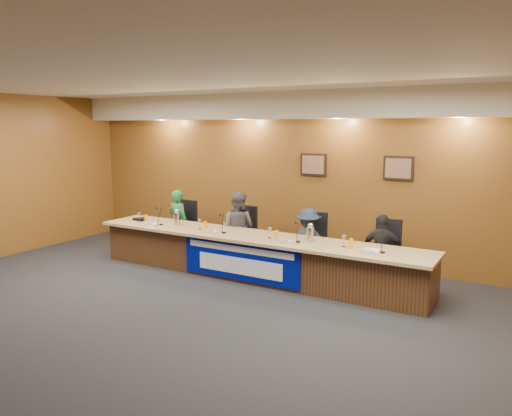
# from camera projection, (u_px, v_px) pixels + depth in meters

# --- Properties ---
(floor) EXTENTS (10.00, 10.00, 0.00)m
(floor) POSITION_uv_depth(u_px,v_px,m) (159.00, 324.00, 6.55)
(floor) COLOR black
(floor) RESTS_ON ground
(ceiling) EXTENTS (10.00, 8.00, 0.04)m
(ceiling) POSITION_uv_depth(u_px,v_px,m) (151.00, 73.00, 6.03)
(ceiling) COLOR silver
(ceiling) RESTS_ON wall_back
(wall_back) EXTENTS (10.00, 0.04, 3.20)m
(wall_back) POSITION_uv_depth(u_px,v_px,m) (295.00, 177.00, 9.69)
(wall_back) COLOR brown
(wall_back) RESTS_ON floor
(soffit) EXTENTS (10.00, 0.50, 0.50)m
(soffit) POSITION_uv_depth(u_px,v_px,m) (290.00, 105.00, 9.26)
(soffit) COLOR beige
(soffit) RESTS_ON wall_back
(dais_body) EXTENTS (6.00, 0.80, 0.70)m
(dais_body) POSITION_uv_depth(u_px,v_px,m) (253.00, 257.00, 8.53)
(dais_body) COLOR #452814
(dais_body) RESTS_ON floor
(dais_top) EXTENTS (6.10, 0.95, 0.05)m
(dais_top) POSITION_uv_depth(u_px,v_px,m) (251.00, 236.00, 8.43)
(dais_top) COLOR tan
(dais_top) RESTS_ON dais_body
(banner) EXTENTS (2.20, 0.02, 0.65)m
(banner) POSITION_uv_depth(u_px,v_px,m) (240.00, 261.00, 8.17)
(banner) COLOR #000A78
(banner) RESTS_ON dais_body
(banner_text_upper) EXTENTS (2.00, 0.01, 0.10)m
(banner_text_upper) POSITION_uv_depth(u_px,v_px,m) (239.00, 249.00, 8.13)
(banner_text_upper) COLOR silver
(banner_text_upper) RESTS_ON banner
(banner_text_lower) EXTENTS (1.60, 0.01, 0.28)m
(banner_text_lower) POSITION_uv_depth(u_px,v_px,m) (239.00, 266.00, 8.18)
(banner_text_lower) COLOR silver
(banner_text_lower) RESTS_ON banner
(wall_photo_left) EXTENTS (0.52, 0.04, 0.42)m
(wall_photo_left) POSITION_uv_depth(u_px,v_px,m) (313.00, 165.00, 9.42)
(wall_photo_left) COLOR black
(wall_photo_left) RESTS_ON wall_back
(wall_photo_right) EXTENTS (0.52, 0.04, 0.42)m
(wall_photo_right) POSITION_uv_depth(u_px,v_px,m) (398.00, 168.00, 8.62)
(wall_photo_right) COLOR black
(wall_photo_right) RESTS_ON wall_back
(panelist_a) EXTENTS (0.52, 0.37, 1.32)m
(panelist_a) POSITION_uv_depth(u_px,v_px,m) (178.00, 222.00, 10.02)
(panelist_a) COLOR #18622F
(panelist_a) RESTS_ON floor
(panelist_b) EXTENTS (0.72, 0.59, 1.37)m
(panelist_b) POSITION_uv_depth(u_px,v_px,m) (238.00, 228.00, 9.30)
(panelist_b) COLOR #515157
(panelist_b) RESTS_ON floor
(panelist_c) EXTENTS (0.87, 0.68, 1.18)m
(panelist_c) POSITION_uv_depth(u_px,v_px,m) (308.00, 242.00, 8.59)
(panelist_c) COLOR #19293A
(panelist_c) RESTS_ON floor
(panelist_d) EXTENTS (0.74, 0.40, 1.20)m
(panelist_d) POSITION_uv_depth(u_px,v_px,m) (382.00, 251.00, 7.94)
(panelist_d) COLOR black
(panelist_d) RESTS_ON floor
(office_chair_a) EXTENTS (0.52, 0.52, 0.08)m
(office_chair_a) POSITION_uv_depth(u_px,v_px,m) (182.00, 230.00, 10.13)
(office_chair_a) COLOR black
(office_chair_a) RESTS_ON floor
(office_chair_b) EXTENTS (0.55, 0.55, 0.08)m
(office_chair_b) POSITION_uv_depth(u_px,v_px,m) (241.00, 238.00, 9.42)
(office_chair_b) COLOR black
(office_chair_b) RESTS_ON floor
(office_chair_c) EXTENTS (0.49, 0.49, 0.08)m
(office_chair_c) POSITION_uv_depth(u_px,v_px,m) (310.00, 247.00, 8.69)
(office_chair_c) COLOR black
(office_chair_c) RESTS_ON floor
(office_chair_d) EXTENTS (0.48, 0.48, 0.08)m
(office_chair_d) POSITION_uv_depth(u_px,v_px,m) (384.00, 257.00, 8.04)
(office_chair_d) COLOR black
(office_chair_d) RESTS_ON floor
(nameplate_a) EXTENTS (0.24, 0.08, 0.10)m
(nameplate_a) POSITION_uv_depth(u_px,v_px,m) (149.00, 223.00, 9.22)
(nameplate_a) COLOR white
(nameplate_a) RESTS_ON dais_top
(microphone_a) EXTENTS (0.07, 0.07, 0.02)m
(microphone_a) POSITION_uv_depth(u_px,v_px,m) (161.00, 224.00, 9.29)
(microphone_a) COLOR black
(microphone_a) RESTS_ON dais_top
(juice_glass_a) EXTENTS (0.06, 0.06, 0.15)m
(juice_glass_a) POSITION_uv_depth(u_px,v_px,m) (146.00, 219.00, 9.51)
(juice_glass_a) COLOR #FA9F00
(juice_glass_a) RESTS_ON dais_top
(water_glass_a) EXTENTS (0.08, 0.08, 0.18)m
(water_glass_a) POSITION_uv_depth(u_px,v_px,m) (139.00, 217.00, 9.59)
(water_glass_a) COLOR silver
(water_glass_a) RESTS_ON dais_top
(nameplate_b) EXTENTS (0.24, 0.08, 0.10)m
(nameplate_b) POSITION_uv_depth(u_px,v_px,m) (208.00, 231.00, 8.56)
(nameplate_b) COLOR white
(nameplate_b) RESTS_ON dais_top
(microphone_b) EXTENTS (0.07, 0.07, 0.02)m
(microphone_b) POSITION_uv_depth(u_px,v_px,m) (224.00, 233.00, 8.57)
(microphone_b) COLOR black
(microphone_b) RESTS_ON dais_top
(juice_glass_b) EXTENTS (0.06, 0.06, 0.15)m
(juice_glass_b) POSITION_uv_depth(u_px,v_px,m) (205.00, 226.00, 8.82)
(juice_glass_b) COLOR #FA9F00
(juice_glass_b) RESTS_ON dais_top
(water_glass_b) EXTENTS (0.08, 0.08, 0.18)m
(water_glass_b) POSITION_uv_depth(u_px,v_px,m) (200.00, 224.00, 8.90)
(water_glass_b) COLOR silver
(water_glass_b) RESTS_ON dais_top
(nameplate_c) EXTENTS (0.24, 0.08, 0.10)m
(nameplate_c) POSITION_uv_depth(u_px,v_px,m) (282.00, 241.00, 7.81)
(nameplate_c) COLOR white
(nameplate_c) RESTS_ON dais_top
(microphone_c) EXTENTS (0.07, 0.07, 0.02)m
(microphone_c) POSITION_uv_depth(u_px,v_px,m) (298.00, 242.00, 7.88)
(microphone_c) COLOR black
(microphone_c) RESTS_ON dais_top
(juice_glass_c) EXTENTS (0.06, 0.06, 0.15)m
(juice_glass_c) POSITION_uv_depth(u_px,v_px,m) (276.00, 235.00, 8.08)
(juice_glass_c) COLOR #FA9F00
(juice_glass_c) RESTS_ON dais_top
(water_glass_c) EXTENTS (0.08, 0.08, 0.18)m
(water_glass_c) POSITION_uv_depth(u_px,v_px,m) (270.00, 233.00, 8.17)
(water_glass_c) COLOR silver
(water_glass_c) RESTS_ON dais_top
(nameplate_d) EXTENTS (0.24, 0.08, 0.10)m
(nameplate_d) POSITION_uv_depth(u_px,v_px,m) (367.00, 251.00, 7.15)
(nameplate_d) COLOR white
(nameplate_d) RESTS_ON dais_top
(microphone_d) EXTENTS (0.07, 0.07, 0.02)m
(microphone_d) POSITION_uv_depth(u_px,v_px,m) (383.00, 252.00, 7.22)
(microphone_d) COLOR black
(microphone_d) RESTS_ON dais_top
(juice_glass_d) EXTENTS (0.06, 0.06, 0.15)m
(juice_glass_d) POSITION_uv_depth(u_px,v_px,m) (351.00, 243.00, 7.49)
(juice_glass_d) COLOR #FA9F00
(juice_glass_d) RESTS_ON dais_top
(water_glass_d) EXTENTS (0.08, 0.08, 0.18)m
(water_glass_d) POSITION_uv_depth(u_px,v_px,m) (344.00, 241.00, 7.57)
(water_glass_d) COLOR silver
(water_glass_d) RESTS_ON dais_top
(carafe_left) EXTENTS (0.12, 0.12, 0.24)m
(carafe_left) POSITION_uv_depth(u_px,v_px,m) (177.00, 219.00, 9.23)
(carafe_left) COLOR silver
(carafe_left) RESTS_ON dais_top
(carafe_right) EXTENTS (0.12, 0.12, 0.24)m
(carafe_right) POSITION_uv_depth(u_px,v_px,m) (310.00, 234.00, 7.91)
(carafe_right) COLOR silver
(carafe_right) RESTS_ON dais_top
(speakerphone) EXTENTS (0.32, 0.32, 0.05)m
(speakerphone) POSITION_uv_depth(u_px,v_px,m) (140.00, 219.00, 9.73)
(speakerphone) COLOR black
(speakerphone) RESTS_ON dais_top
(paper_stack) EXTENTS (0.26, 0.33, 0.01)m
(paper_stack) POSITION_uv_depth(u_px,v_px,m) (371.00, 250.00, 7.36)
(paper_stack) COLOR white
(paper_stack) RESTS_ON dais_top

